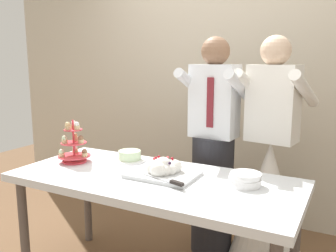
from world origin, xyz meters
TOP-DOWN VIEW (x-y plane):
  - rear_wall at (0.00, 1.41)m, footprint 5.20×0.10m
  - dessert_table at (0.00, 0.00)m, footprint 1.80×0.80m
  - cupcake_stand at (-0.67, 0.03)m, footprint 0.23×0.23m
  - main_cake_tray at (0.05, 0.04)m, footprint 0.43×0.34m
  - plate_stack at (0.55, 0.11)m, footprint 0.19×0.19m
  - round_cake at (-0.34, 0.24)m, footprint 0.24×0.24m
  - person_groom at (0.14, 0.66)m, footprint 0.49×0.52m
  - person_bride at (0.56, 0.71)m, footprint 0.56×0.56m

SIDE VIEW (x-z plane):
  - person_bride at x=0.56m, z-range -0.25..1.41m
  - dessert_table at x=0.00m, z-range 0.31..1.09m
  - person_groom at x=0.14m, z-range -0.08..1.58m
  - round_cake at x=-0.34m, z-range 0.77..0.84m
  - plate_stack at x=0.55m, z-range 0.78..0.85m
  - main_cake_tray at x=0.05m, z-range 0.75..0.88m
  - cupcake_stand at x=-0.67m, z-range 0.74..1.04m
  - rear_wall at x=0.00m, z-range 0.00..2.90m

